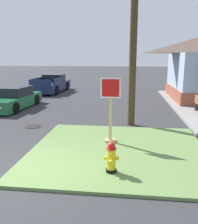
{
  "coord_description": "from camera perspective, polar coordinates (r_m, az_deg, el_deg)",
  "views": [
    {
      "loc": [
        2.61,
        -5.53,
        2.93
      ],
      "look_at": [
        1.6,
        2.85,
        1.05
      ],
      "focal_mm": 39.13,
      "sensor_mm": 36.0,
      "label": 1
    }
  ],
  "objects": [
    {
      "name": "fire_hydrant",
      "position": [
        6.26,
        2.9,
        -10.71
      ],
      "size": [
        0.38,
        0.34,
        0.8
      ],
      "color": "black",
      "rests_on": "grass_corner_patch"
    },
    {
      "name": "stop_sign",
      "position": [
        8.23,
        2.69,
        -0.05
      ],
      "size": [
        0.67,
        0.29,
        2.21
      ],
      "color": "tan",
      "rests_on": "grass_corner_patch"
    },
    {
      "name": "ground_plane",
      "position": [
        6.78,
        -17.03,
        -13.61
      ],
      "size": [
        160.0,
        160.0,
        0.0
      ],
      "primitive_type": "plane",
      "color": "#333335"
    },
    {
      "name": "parked_sedan_green",
      "position": [
        15.31,
        -19.37,
        2.9
      ],
      "size": [
        2.07,
        4.47,
        1.25
      ],
      "color": "#1E6038",
      "rests_on": "ground"
    },
    {
      "name": "grass_corner_patch",
      "position": [
        7.91,
        4.65,
        -8.89
      ],
      "size": [
        5.53,
        5.24,
        0.08
      ],
      "primitive_type": "cube",
      "color": "#668447",
      "rests_on": "ground"
    },
    {
      "name": "pickup_truck_navy",
      "position": [
        21.79,
        -10.98,
        6.27
      ],
      "size": [
        2.21,
        5.3,
        1.48
      ],
      "color": "#19234C",
      "rests_on": "ground"
    },
    {
      "name": "utility_pole",
      "position": [
        10.75,
        8.22,
        22.06
      ],
      "size": [
        1.59,
        0.31,
        9.11
      ],
      "color": "#42301E",
      "rests_on": "ground"
    },
    {
      "name": "manhole_cover",
      "position": [
        11.0,
        -15.1,
        -3.27
      ],
      "size": [
        0.7,
        0.7,
        0.02
      ],
      "primitive_type": "cylinder",
      "color": "black",
      "rests_on": "ground"
    }
  ]
}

